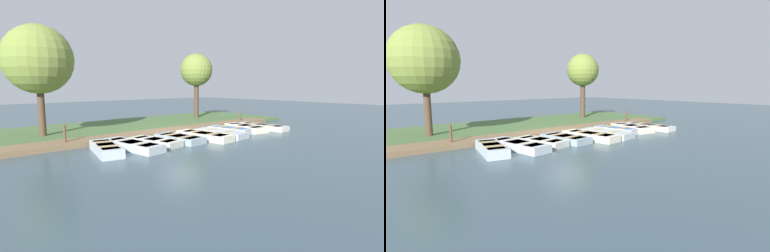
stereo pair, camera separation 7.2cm
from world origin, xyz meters
The scene contains 16 objects.
ground_plane centered at (0.00, 0.00, 0.00)m, with size 80.00×80.00×0.00m, color #384C56.
shore_bank centered at (-5.00, 0.00, 0.11)m, with size 8.00×24.00×0.22m.
dock_walkway centered at (-1.46, 0.00, 0.13)m, with size 1.59×19.15×0.26m.
rowboat_0 centered at (1.16, -5.10, 0.22)m, with size 3.03×1.59×0.44m.
rowboat_1 centered at (1.20, -3.79, 0.19)m, with size 3.64×1.61×0.39m.
rowboat_2 centered at (1.07, -2.40, 0.17)m, with size 3.00×1.72×0.35m.
rowboat_3 centered at (1.20, -0.91, 0.18)m, with size 2.95×1.53×0.36m.
rowboat_4 centered at (1.53, 0.61, 0.19)m, with size 3.53×1.53×0.39m.
rowboat_5 centered at (1.45, 1.95, 0.18)m, with size 3.43×1.74×0.36m.
rowboat_6 centered at (0.95, 3.40, 0.18)m, with size 2.92×1.64×0.37m.
rowboat_7 centered at (1.04, 4.87, 0.20)m, with size 3.22×1.61×0.39m.
rowboat_8 centered at (1.32, 6.33, 0.17)m, with size 3.62×1.28×0.35m.
mooring_post_near centered at (-1.38, -6.03, 0.56)m, with size 0.13×0.13×1.12m.
mooring_post_far centered at (-1.38, 7.17, 0.56)m, with size 0.13×0.13×1.12m.
park_tree_far_left centered at (-4.32, -6.25, 4.37)m, with size 3.71×3.71×6.25m.
park_tree_left centered at (-5.79, 6.58, 4.22)m, with size 2.74×2.74×5.67m.
Camera 2 is at (13.62, -10.77, 3.05)m, focal length 28.00 mm.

